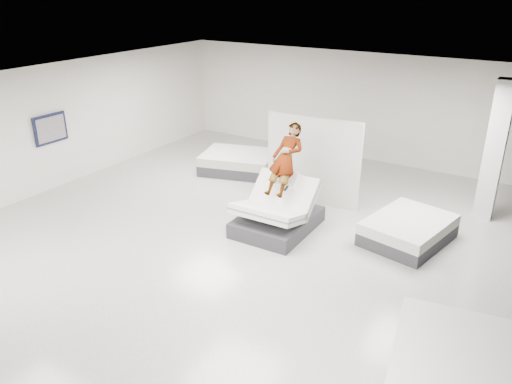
{
  "coord_description": "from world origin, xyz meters",
  "views": [
    {
      "loc": [
        5.05,
        -7.22,
        5.09
      ],
      "look_at": [
        -0.03,
        0.96,
        1.0
      ],
      "focal_mm": 35.0,
      "sensor_mm": 36.0,
      "label": 1
    }
  ],
  "objects_px": {
    "person": "(285,172)",
    "column": "(495,151)",
    "flat_bed_right_far": "(408,230)",
    "flat_bed_left_far": "(238,162)",
    "wall_poster": "(51,129)",
    "remote": "(286,188)",
    "flat_bed_right_near": "(452,369)",
    "divider_panel": "(313,161)",
    "hero_bed": "(277,214)"
  },
  "relations": [
    {
      "from": "flat_bed_right_far",
      "to": "flat_bed_right_near",
      "type": "xyz_separation_m",
      "value": [
        1.68,
        -3.79,
        0.03
      ]
    },
    {
      "from": "person",
      "to": "flat_bed_left_far",
      "type": "relative_size",
      "value": 0.73
    },
    {
      "from": "hero_bed",
      "to": "flat_bed_right_far",
      "type": "distance_m",
      "value": 2.79
    },
    {
      "from": "remote",
      "to": "wall_poster",
      "type": "height_order",
      "value": "wall_poster"
    },
    {
      "from": "flat_bed_left_far",
      "to": "wall_poster",
      "type": "distance_m",
      "value": 5.07
    },
    {
      "from": "person",
      "to": "flat_bed_right_far",
      "type": "bearing_deg",
      "value": 13.6
    },
    {
      "from": "remote",
      "to": "wall_poster",
      "type": "bearing_deg",
      "value": -172.81
    },
    {
      "from": "flat_bed_right_near",
      "to": "flat_bed_left_far",
      "type": "height_order",
      "value": "flat_bed_right_near"
    },
    {
      "from": "flat_bed_right_far",
      "to": "flat_bed_left_far",
      "type": "relative_size",
      "value": 0.9
    },
    {
      "from": "divider_panel",
      "to": "person",
      "type": "bearing_deg",
      "value": -92.72
    },
    {
      "from": "divider_panel",
      "to": "column",
      "type": "bearing_deg",
      "value": 15.8
    },
    {
      "from": "column",
      "to": "remote",
      "type": "bearing_deg",
      "value": -138.61
    },
    {
      "from": "flat_bed_right_near",
      "to": "remote",
      "type": "bearing_deg",
      "value": 145.65
    },
    {
      "from": "remote",
      "to": "column",
      "type": "height_order",
      "value": "column"
    },
    {
      "from": "flat_bed_right_near",
      "to": "person",
      "type": "bearing_deg",
      "value": 143.92
    },
    {
      "from": "wall_poster",
      "to": "flat_bed_right_far",
      "type": "bearing_deg",
      "value": 12.16
    },
    {
      "from": "hero_bed",
      "to": "divider_panel",
      "type": "distance_m",
      "value": 1.9
    },
    {
      "from": "divider_panel",
      "to": "flat_bed_right_near",
      "type": "relative_size",
      "value": 1.02
    },
    {
      "from": "remote",
      "to": "divider_panel",
      "type": "distance_m",
      "value": 1.81
    },
    {
      "from": "flat_bed_right_near",
      "to": "hero_bed",
      "type": "bearing_deg",
      "value": 146.84
    },
    {
      "from": "flat_bed_left_far",
      "to": "remote",
      "type": "bearing_deg",
      "value": -41.36
    },
    {
      "from": "divider_panel",
      "to": "column",
      "type": "distance_m",
      "value": 4.04
    },
    {
      "from": "flat_bed_right_far",
      "to": "flat_bed_left_far",
      "type": "xyz_separation_m",
      "value": [
        -5.37,
        1.61,
        0.02
      ]
    },
    {
      "from": "flat_bed_right_far",
      "to": "wall_poster",
      "type": "distance_m",
      "value": 9.09
    },
    {
      "from": "person",
      "to": "remote",
      "type": "height_order",
      "value": "person"
    },
    {
      "from": "hero_bed",
      "to": "column",
      "type": "relative_size",
      "value": 0.61
    },
    {
      "from": "wall_poster",
      "to": "flat_bed_left_far",
      "type": "bearing_deg",
      "value": 45.7
    },
    {
      "from": "column",
      "to": "wall_poster",
      "type": "relative_size",
      "value": 3.37
    },
    {
      "from": "flat_bed_right_near",
      "to": "column",
      "type": "relative_size",
      "value": 0.73
    },
    {
      "from": "column",
      "to": "divider_panel",
      "type": "bearing_deg",
      "value": -160.66
    },
    {
      "from": "divider_panel",
      "to": "flat_bed_right_far",
      "type": "xyz_separation_m",
      "value": [
        2.63,
        -0.78,
        -0.82
      ]
    },
    {
      "from": "flat_bed_left_far",
      "to": "column",
      "type": "xyz_separation_m",
      "value": [
        6.52,
        0.5,
        1.33
      ]
    },
    {
      "from": "person",
      "to": "column",
      "type": "relative_size",
      "value": 0.53
    },
    {
      "from": "divider_panel",
      "to": "column",
      "type": "relative_size",
      "value": 0.74
    },
    {
      "from": "divider_panel",
      "to": "flat_bed_right_near",
      "type": "distance_m",
      "value": 6.34
    },
    {
      "from": "flat_bed_right_far",
      "to": "flat_bed_left_far",
      "type": "height_order",
      "value": "flat_bed_left_far"
    },
    {
      "from": "hero_bed",
      "to": "flat_bed_right_near",
      "type": "distance_m",
      "value": 5.13
    },
    {
      "from": "flat_bed_right_near",
      "to": "column",
      "type": "bearing_deg",
      "value": 95.17
    },
    {
      "from": "hero_bed",
      "to": "remote",
      "type": "xyz_separation_m",
      "value": [
        0.22,
        -0.02,
        0.66
      ]
    },
    {
      "from": "person",
      "to": "flat_bed_left_far",
      "type": "bearing_deg",
      "value": 139.79
    },
    {
      "from": "hero_bed",
      "to": "flat_bed_left_far",
      "type": "distance_m",
      "value": 3.79
    },
    {
      "from": "flat_bed_right_far",
      "to": "wall_poster",
      "type": "bearing_deg",
      "value": -167.84
    },
    {
      "from": "column",
      "to": "hero_bed",
      "type": "bearing_deg",
      "value": -140.51
    },
    {
      "from": "hero_bed",
      "to": "wall_poster",
      "type": "height_order",
      "value": "wall_poster"
    },
    {
      "from": "person",
      "to": "column",
      "type": "xyz_separation_m",
      "value": [
        3.76,
        2.77,
        0.36
      ]
    },
    {
      "from": "remote",
      "to": "flat_bed_right_near",
      "type": "xyz_separation_m",
      "value": [
        4.07,
        -2.78,
        -0.75
      ]
    },
    {
      "from": "remote",
      "to": "flat_bed_left_far",
      "type": "xyz_separation_m",
      "value": [
        -2.98,
        2.62,
        -0.77
      ]
    },
    {
      "from": "hero_bed",
      "to": "person",
      "type": "distance_m",
      "value": 0.92
    },
    {
      "from": "flat_bed_left_far",
      "to": "flat_bed_right_far",
      "type": "bearing_deg",
      "value": -16.69
    },
    {
      "from": "flat_bed_right_far",
      "to": "wall_poster",
      "type": "relative_size",
      "value": 2.22
    }
  ]
}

